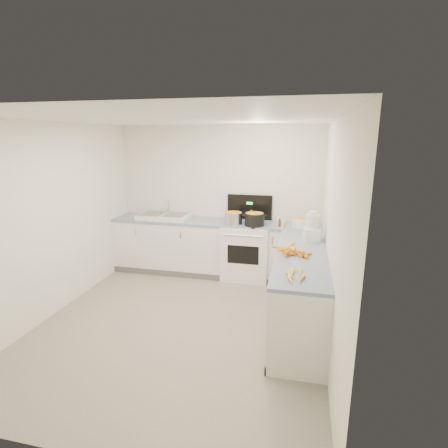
% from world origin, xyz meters
% --- Properties ---
extents(floor, '(3.50, 4.00, 0.00)m').
position_xyz_m(floor, '(0.00, 0.00, 0.00)').
color(floor, gray).
rests_on(floor, ground).
extents(ceiling, '(3.50, 4.00, 0.00)m').
position_xyz_m(ceiling, '(0.00, 0.00, 2.50)').
color(ceiling, white).
rests_on(ceiling, ground).
extents(wall_back, '(3.50, 0.00, 2.50)m').
position_xyz_m(wall_back, '(0.00, 2.00, 1.25)').
color(wall_back, white).
rests_on(wall_back, ground).
extents(wall_front, '(3.50, 0.00, 2.50)m').
position_xyz_m(wall_front, '(0.00, -2.00, 1.25)').
color(wall_front, white).
rests_on(wall_front, ground).
extents(wall_left, '(0.00, 4.00, 2.50)m').
position_xyz_m(wall_left, '(-1.75, 0.00, 1.25)').
color(wall_left, white).
rests_on(wall_left, ground).
extents(wall_right, '(0.00, 4.00, 2.50)m').
position_xyz_m(wall_right, '(1.75, 0.00, 1.25)').
color(wall_right, white).
rests_on(wall_right, ground).
extents(counter_back, '(3.50, 0.62, 0.94)m').
position_xyz_m(counter_back, '(0.00, 1.70, 0.47)').
color(counter_back, white).
rests_on(counter_back, ground).
extents(counter_right, '(0.62, 2.20, 0.94)m').
position_xyz_m(counter_right, '(1.45, 0.30, 0.47)').
color(counter_right, white).
rests_on(counter_right, ground).
extents(stove, '(0.76, 0.65, 1.36)m').
position_xyz_m(stove, '(0.55, 1.69, 0.47)').
color(stove, white).
rests_on(stove, ground).
extents(sink, '(0.86, 0.52, 0.31)m').
position_xyz_m(sink, '(-0.90, 1.70, 0.98)').
color(sink, white).
rests_on(sink, counter_back).
extents(steel_pot, '(0.34, 0.34, 0.21)m').
position_xyz_m(steel_pot, '(0.35, 1.55, 1.03)').
color(steel_pot, silver).
rests_on(steel_pot, stove).
extents(black_pot, '(0.40, 0.40, 0.22)m').
position_xyz_m(black_pot, '(0.70, 1.54, 1.03)').
color(black_pot, black).
rests_on(black_pot, stove).
extents(wooden_spoon, '(0.18, 0.32, 0.02)m').
position_xyz_m(wooden_spoon, '(0.70, 1.54, 1.15)').
color(wooden_spoon, '#AD7A47').
rests_on(wooden_spoon, black_pot).
extents(mixing_bowl, '(0.35, 0.35, 0.14)m').
position_xyz_m(mixing_bowl, '(1.42, 1.63, 1.01)').
color(mixing_bowl, white).
rests_on(mixing_bowl, counter_back).
extents(extract_bottle, '(0.04, 0.04, 0.10)m').
position_xyz_m(extract_bottle, '(1.09, 1.58, 0.99)').
color(extract_bottle, '#593319').
rests_on(extract_bottle, counter_back).
extents(spice_jar, '(0.05, 0.05, 0.09)m').
position_xyz_m(spice_jar, '(1.15, 1.51, 0.98)').
color(spice_jar, '#E5B266').
rests_on(spice_jar, counter_back).
extents(food_processor, '(0.24, 0.27, 0.40)m').
position_xyz_m(food_processor, '(1.57, 0.90, 1.11)').
color(food_processor, white).
rests_on(food_processor, counter_right).
extents(carrot_pile, '(0.48, 0.45, 0.09)m').
position_xyz_m(carrot_pile, '(1.33, 0.26, 0.98)').
color(carrot_pile, orange).
rests_on(carrot_pile, counter_right).
extents(peeled_carrots, '(0.21, 0.42, 0.04)m').
position_xyz_m(peeled_carrots, '(1.39, -0.47, 0.96)').
color(peeled_carrots, '#FF9E26').
rests_on(peeled_carrots, counter_right).
extents(peelings, '(0.23, 0.28, 0.01)m').
position_xyz_m(peelings, '(-1.11, 1.68, 1.02)').
color(peelings, tan).
rests_on(peelings, sink).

